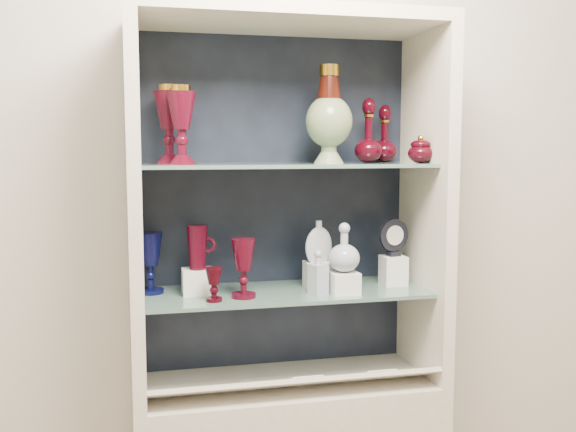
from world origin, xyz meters
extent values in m
cube|color=beige|center=(0.00, 1.75, 1.40)|extent=(3.50, 0.02, 2.80)
cube|color=black|center=(0.00, 1.72, 1.32)|extent=(0.98, 0.02, 1.15)
cube|color=beige|center=(-0.48, 1.53, 1.32)|extent=(0.04, 0.40, 1.15)
cube|color=beige|center=(0.48, 1.53, 1.32)|extent=(0.04, 0.40, 1.15)
cube|color=beige|center=(0.00, 1.53, 1.92)|extent=(1.00, 0.40, 0.04)
cube|color=slate|center=(0.00, 1.55, 1.04)|extent=(0.92, 0.34, 0.01)
cube|color=slate|center=(0.00, 1.55, 1.46)|extent=(0.92, 0.34, 0.01)
cube|color=beige|center=(0.00, 1.42, 0.78)|extent=(0.92, 0.17, 0.09)
cube|color=white|center=(0.28, 1.42, 0.80)|extent=(0.10, 0.06, 0.03)
cube|color=white|center=(0.03, 1.42, 0.80)|extent=(0.10, 0.06, 0.03)
cube|color=silver|center=(-0.29, 1.57, 1.09)|extent=(0.10, 0.10, 0.08)
cube|color=silver|center=(0.11, 1.56, 1.09)|extent=(0.09, 0.09, 0.09)
cube|color=silver|center=(0.17, 1.47, 1.08)|extent=(0.09, 0.09, 0.07)
cube|color=silver|center=(0.38, 1.55, 1.10)|extent=(0.08, 0.08, 0.10)
camera|label=1|loc=(-0.46, -0.48, 1.52)|focal=40.00mm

